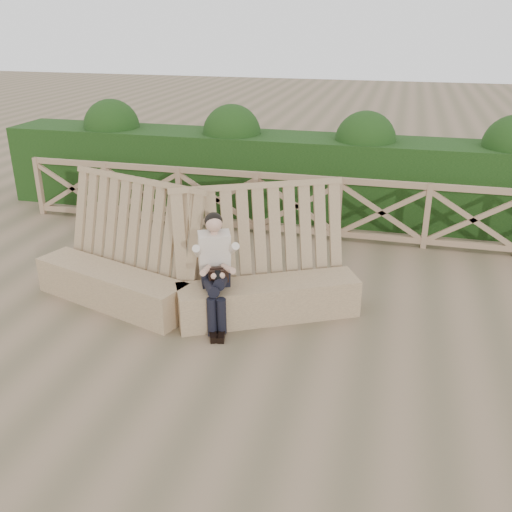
# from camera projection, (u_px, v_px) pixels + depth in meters

# --- Properties ---
(ground) EXTENTS (60.00, 60.00, 0.00)m
(ground) POSITION_uv_depth(u_px,v_px,m) (241.00, 337.00, 6.84)
(ground) COLOR brown
(ground) RESTS_ON ground
(bench) EXTENTS (4.39, 1.72, 1.62)m
(bench) POSITION_uv_depth(u_px,v_px,m) (189.00, 279.00, 7.38)
(bench) COLOR #83654B
(bench) RESTS_ON ground
(woman) EXTENTS (0.55, 0.86, 1.41)m
(woman) POSITION_uv_depth(u_px,v_px,m) (215.00, 266.00, 6.89)
(woman) COLOR black
(woman) RESTS_ON ground
(guardrail) EXTENTS (10.10, 0.09, 1.10)m
(guardrail) POSITION_uv_depth(u_px,v_px,m) (297.00, 206.00, 9.75)
(guardrail) COLOR #987858
(guardrail) RESTS_ON ground
(hedge) EXTENTS (12.00, 1.20, 1.50)m
(hedge) POSITION_uv_depth(u_px,v_px,m) (309.00, 177.00, 10.74)
(hedge) COLOR black
(hedge) RESTS_ON ground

